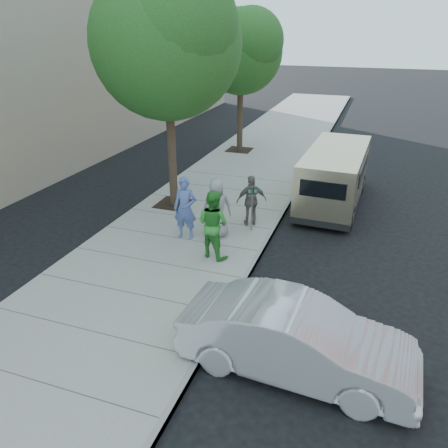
{
  "coord_description": "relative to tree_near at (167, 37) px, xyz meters",
  "views": [
    {
      "loc": [
        4.04,
        -10.43,
        5.93
      ],
      "look_at": [
        0.58,
        -0.56,
        1.1
      ],
      "focal_mm": 35.0,
      "sensor_mm": 36.0,
      "label": 1
    }
  ],
  "objects": [
    {
      "name": "curb_face",
      "position": [
        3.69,
        -2.4,
        -5.47
      ],
      "size": [
        0.12,
        60.0,
        0.16
      ],
      "primitive_type": "cube",
      "color": "gray",
      "rests_on": "ground"
    },
    {
      "name": "person_striped_polo",
      "position": [
        2.96,
        -0.75,
        -4.59
      ],
      "size": [
        1.01,
        0.79,
        1.6
      ],
      "primitive_type": "imported",
      "rotation": [
        0.0,
        0.0,
        3.64
      ],
      "color": "slate",
      "rests_on": "sidewalk"
    },
    {
      "name": "parking_meter",
      "position": [
        3.09,
        -1.15,
        -4.39
      ],
      "size": [
        0.3,
        0.2,
        1.39
      ],
      "rotation": [
        0.0,
        0.0,
        0.38
      ],
      "color": "gray",
      "rests_on": "sidewalk"
    },
    {
      "name": "person_gray_shirt",
      "position": [
        2.23,
        -1.86,
        -4.5
      ],
      "size": [
        1.03,
        0.88,
        1.78
      ],
      "primitive_type": "imported",
      "rotation": [
        0.0,
        0.0,
        3.58
      ],
      "color": "gray",
      "rests_on": "sidewalk"
    },
    {
      "name": "sedan",
      "position": [
        5.45,
        -6.45,
        -4.84
      ],
      "size": [
        4.39,
        1.74,
        1.42
      ],
      "primitive_type": "imported",
      "rotation": [
        0.0,
        0.0,
        1.52
      ],
      "color": "silver",
      "rests_on": "ground"
    },
    {
      "name": "tree_far",
      "position": [
        -0.0,
        7.6,
        -0.66
      ],
      "size": [
        3.92,
        3.8,
        6.49
      ],
      "color": "black",
      "rests_on": "sidewalk"
    },
    {
      "name": "ground",
      "position": [
        2.25,
        -2.4,
        -5.55
      ],
      "size": [
        120.0,
        120.0,
        0.0
      ],
      "primitive_type": "plane",
      "color": "black",
      "rests_on": "ground"
    },
    {
      "name": "sidewalk",
      "position": [
        1.25,
        -2.4,
        -5.47
      ],
      "size": [
        5.0,
        60.0,
        0.15
      ],
      "primitive_type": "cube",
      "color": "gray",
      "rests_on": "ground"
    },
    {
      "name": "tree_near",
      "position": [
        0.0,
        0.0,
        0.0
      ],
      "size": [
        4.62,
        4.6,
        7.53
      ],
      "color": "black",
      "rests_on": "sidewalk"
    },
    {
      "name": "van",
      "position": [
        5.14,
        2.21,
        -4.48
      ],
      "size": [
        2.03,
        5.53,
        2.02
      ],
      "rotation": [
        0.0,
        0.0,
        -0.04
      ],
      "color": "beige",
      "rests_on": "ground"
    },
    {
      "name": "person_officer",
      "position": [
        1.41,
        -2.28,
        -4.47
      ],
      "size": [
        0.72,
        0.51,
        1.86
      ],
      "primitive_type": "imported",
      "rotation": [
        0.0,
        0.0,
        0.1
      ],
      "color": "#5167AE",
      "rests_on": "sidewalk"
    },
    {
      "name": "person_green_shirt",
      "position": [
        2.56,
        -3.04,
        -4.46
      ],
      "size": [
        1.09,
        0.97,
        1.88
      ],
      "primitive_type": "imported",
      "rotation": [
        0.0,
        0.0,
        2.82
      ],
      "color": "green",
      "rests_on": "sidewalk"
    }
  ]
}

